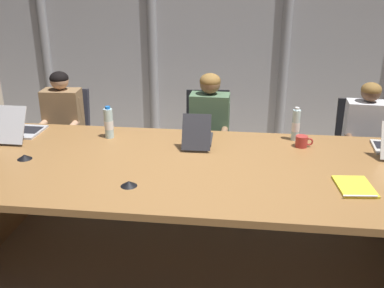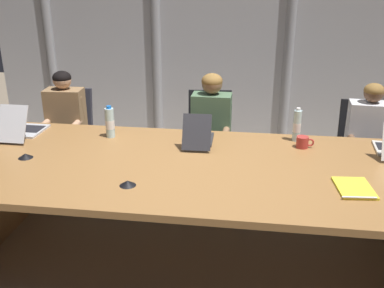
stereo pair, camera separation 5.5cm
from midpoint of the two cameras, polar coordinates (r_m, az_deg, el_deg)
The scene contains 17 objects.
ground_plane at distance 3.56m, azimuth -0.27°, elevation -13.50°, with size 11.80×11.80×0.00m, color #7F705B.
conference_table at distance 3.26m, azimuth -0.29°, elevation -4.99°, with size 3.65×1.48×0.74m.
curtain_backdrop at distance 5.60m, azimuth 3.20°, elevation 15.42°, with size 5.90×0.17×2.92m.
laptop_left_end at distance 4.01m, azimuth -21.51°, elevation 1.76°, with size 0.25×0.49×0.29m.
laptop_left_mid at distance 3.57m, azimuth 0.33°, elevation 0.92°, with size 0.23×0.44×0.28m.
office_chair_left_end at distance 4.81m, azimuth -16.27°, elevation -0.24°, with size 0.60×0.60×0.91m.
office_chair_left_mid at distance 4.45m, azimuth 1.65°, elevation -1.00°, with size 0.60×0.60×0.93m.
office_chair_center at distance 4.57m, azimuth 20.30°, elevation -1.95°, with size 0.60×0.60×0.89m.
person_left_end at distance 4.56m, azimuth -16.93°, elevation 2.52°, with size 0.40×0.56×1.14m.
person_left_mid at distance 4.19m, azimuth 1.78°, elevation 2.12°, with size 0.39×0.55×1.16m.
person_center at distance 4.33m, azimuth 21.26°, elevation 0.78°, with size 0.41×0.56×1.11m.
water_bottle_primary at distance 3.74m, azimuth -11.13°, elevation 2.64°, with size 0.08×0.08×0.27m.
water_bottle_secondary at distance 3.71m, azimuth 12.85°, elevation 2.39°, with size 0.06×0.06×0.28m.
coffee_mug_near at distance 3.60m, azimuth 13.60°, elevation 0.33°, with size 0.14×0.10×0.09m.
conference_mic_left_side at distance 2.91m, azimuth -8.72°, elevation -5.08°, with size 0.11×0.11×0.04m, color black.
conference_mic_middle at distance 3.52m, azimuth -21.27°, elevation -1.56°, with size 0.11×0.11×0.04m, color black.
spiral_notepad at distance 3.03m, azimuth 19.81°, elevation -5.25°, with size 0.25×0.32×0.03m.
Camera 1 is at (0.34, -2.90, 2.04)m, focal length 41.26 mm.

